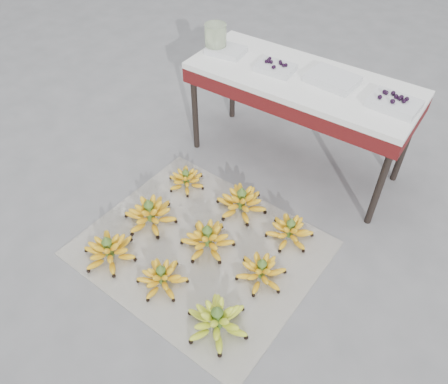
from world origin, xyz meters
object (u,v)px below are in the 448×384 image
Objects in this scene: bunch_front_right at (217,321)px; tray_far_left at (226,50)px; glass_jar at (216,38)px; bunch_front_center at (162,277)px; bunch_back_right at (290,231)px; tray_left at (275,67)px; tray_right at (332,79)px; bunch_back_center at (241,202)px; bunch_back_left at (186,180)px; vendor_table at (301,88)px; bunch_mid_left at (150,214)px; tray_far_right at (394,103)px; bunch_front_left at (109,250)px; bunch_mid_right at (261,271)px; newspaper_mat at (201,248)px; bunch_mid_center at (208,239)px.

bunch_front_right is 1.63m from tray_far_left.
glass_jar reaches higher than tray_far_left.
bunch_back_right is (0.40, 0.65, 0.00)m from bunch_front_center.
tray_left is at bearing 71.89° from bunch_front_center.
tray_right reaches higher than bunch_back_right.
bunch_front_center is 0.68m from bunch_back_center.
bunch_front_center is 0.75m from bunch_back_left.
tray_right is (0.21, 0.60, 0.61)m from bunch_back_center.
tray_left reaches higher than vendor_table.
bunch_mid_left is 0.37m from bunch_back_left.
tray_far_left is at bearing 137.58° from bunch_front_right.
glass_jar is (-1.14, -0.01, 0.06)m from tray_far_right.
bunch_front_left is 1.90× the size of glass_jar.
bunch_mid_right is 1.15m from tray_right.
tray_right is 0.77m from glass_jar.
tray_far_right is at bearing 57.21° from newspaper_mat.
bunch_back_right is at bearing -77.48° from tray_right.
bunch_mid_center is 1.46× the size of tray_far_right.
bunch_front_left is at bearing -114.62° from tray_right.
bunch_front_left is at bearing -112.33° from bunch_mid_left.
bunch_back_right is at bearing 48.45° from bunch_front_left.
tray_right is (0.61, 0.63, 0.62)m from bunch_back_left.
bunch_mid_center is (0.40, 0.37, 0.00)m from bunch_front_left.
bunch_back_left is at bearing 96.69° from bunch_front_left.
bunch_front_left is 0.24× the size of vendor_table.
bunch_front_center is at bearing -155.86° from bunch_mid_right.
tray_far_right is 1.57× the size of glass_jar.
tray_left is at bearing -169.09° from tray_right.
bunch_front_right is 1.02m from bunch_back_left.
tray_far_right is (0.60, 0.94, 0.67)m from newspaper_mat.
tray_far_right reaches higher than newspaper_mat.
bunch_back_right reaches higher than bunch_mid_right.
vendor_table is at bearing 78.71° from bunch_back_center.
bunch_front_center is 0.76m from bunch_back_right.
bunch_mid_right is at bearing -103.69° from tray_far_right.
tray_far_left reaches higher than vendor_table.
tray_left is 0.85× the size of tray_far_right.
glass_jar is (-0.43, 0.01, 0.07)m from tray_left.
newspaper_mat is at bearing -145.50° from bunch_back_right.
glass_jar reaches higher than tray_left.
vendor_table is at bearing 45.14° from bunch_mid_left.
newspaper_mat is 5.50× the size of tray_left.
glass_jar reaches higher than tray_right.
bunch_back_center is (0.40, 0.71, 0.00)m from bunch_front_left.
bunch_mid_right is (0.36, -0.01, -0.01)m from bunch_mid_center.
bunch_back_left is 1.07m from tray_right.
bunch_mid_left is at bearing -142.69° from bunch_back_center.
bunch_front_center is 1.45m from tray_far_left.
newspaper_mat is 5.08× the size of tray_far_left.
bunch_back_center reaches higher than bunch_back_right.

